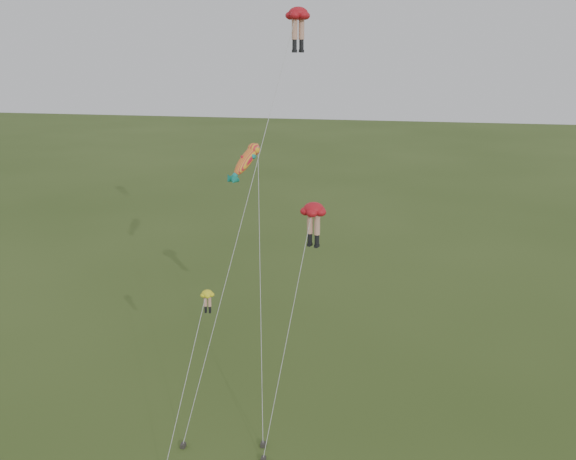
# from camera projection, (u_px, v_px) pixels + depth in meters

# --- Properties ---
(ground) EXTENTS (300.00, 300.00, 0.00)m
(ground) POSITION_uv_depth(u_px,v_px,m) (236.00, 443.00, 36.51)
(ground) COLOR #324619
(ground) RESTS_ON ground
(legs_kite_red_high) EXTENTS (5.86, 12.78, 23.97)m
(legs_kite_red_high) POSITION_uv_depth(u_px,v_px,m) (297.00, 22.00, 39.41)
(legs_kite_red_high) COLOR red
(legs_kite_red_high) RESTS_ON ground
(legs_kite_red_mid) EXTENTS (2.90, 7.54, 13.05)m
(legs_kite_red_mid) POSITION_uv_depth(u_px,v_px,m) (313.00, 215.00, 37.02)
(legs_kite_red_mid) COLOR red
(legs_kite_red_mid) RESTS_ON ground
(legs_kite_yellow) EXTENTS (1.86, 5.13, 8.93)m
(legs_kite_yellow) POSITION_uv_depth(u_px,v_px,m) (204.00, 309.00, 34.93)
(legs_kite_yellow) COLOR yellow
(legs_kite_yellow) RESTS_ON ground
(fish_kite) EXTENTS (4.56, 12.54, 15.57)m
(fish_kite) POSITION_uv_depth(u_px,v_px,m) (247.00, 161.00, 42.96)
(fish_kite) COLOR yellow
(fish_kite) RESTS_ON ground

